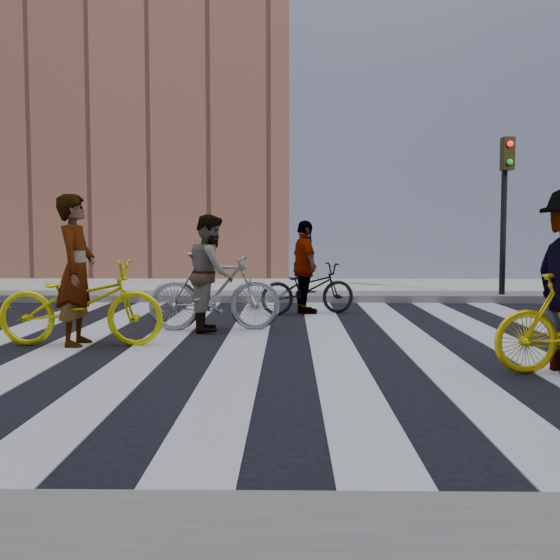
{
  "coord_description": "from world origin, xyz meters",
  "views": [
    {
      "loc": [
        0.02,
        -8.11,
        1.4
      ],
      "look_at": [
        -0.11,
        0.3,
        0.8
      ],
      "focal_mm": 42.0,
      "sensor_mm": 36.0,
      "label": 1
    }
  ],
  "objects_px": {
    "traffic_signal": "(505,190)",
    "bike_yellow_left": "(81,303)",
    "bike_dark_rear": "(308,289)",
    "rider_left": "(76,270)",
    "bike_silver_mid": "(215,292)",
    "rider_mid": "(211,273)",
    "rider_rear": "(305,267)"
  },
  "relations": [
    {
      "from": "bike_silver_mid",
      "to": "bike_dark_rear",
      "type": "relative_size",
      "value": 1.11
    },
    {
      "from": "traffic_signal",
      "to": "bike_yellow_left",
      "type": "height_order",
      "value": "traffic_signal"
    },
    {
      "from": "bike_dark_rear",
      "to": "rider_rear",
      "type": "relative_size",
      "value": 1.04
    },
    {
      "from": "traffic_signal",
      "to": "bike_yellow_left",
      "type": "xyz_separation_m",
      "value": [
        -6.98,
        -5.37,
        -1.74
      ]
    },
    {
      "from": "traffic_signal",
      "to": "bike_dark_rear",
      "type": "bearing_deg",
      "value": -152.73
    },
    {
      "from": "bike_silver_mid",
      "to": "rider_mid",
      "type": "bearing_deg",
      "value": 85.25
    },
    {
      "from": "bike_yellow_left",
      "to": "bike_silver_mid",
      "type": "relative_size",
      "value": 1.09
    },
    {
      "from": "bike_dark_rear",
      "to": "traffic_signal",
      "type": "bearing_deg",
      "value": -80.9
    },
    {
      "from": "bike_yellow_left",
      "to": "bike_dark_rear",
      "type": "relative_size",
      "value": 1.21
    },
    {
      "from": "bike_dark_rear",
      "to": "rider_left",
      "type": "distance_m",
      "value": 4.44
    },
    {
      "from": "bike_yellow_left",
      "to": "rider_rear",
      "type": "xyz_separation_m",
      "value": [
        2.86,
        3.27,
        0.28
      ]
    },
    {
      "from": "traffic_signal",
      "to": "bike_silver_mid",
      "type": "xyz_separation_m",
      "value": [
        -5.46,
        -4.07,
        -1.71
      ]
    },
    {
      "from": "bike_silver_mid",
      "to": "rider_rear",
      "type": "relative_size",
      "value": 1.16
    },
    {
      "from": "bike_yellow_left",
      "to": "bike_dark_rear",
      "type": "bearing_deg",
      "value": -41.62
    },
    {
      "from": "rider_mid",
      "to": "rider_left",
      "type": "bearing_deg",
      "value": 125.7
    },
    {
      "from": "bike_yellow_left",
      "to": "bike_dark_rear",
      "type": "distance_m",
      "value": 4.38
    },
    {
      "from": "bike_dark_rear",
      "to": "rider_left",
      "type": "relative_size",
      "value": 0.9
    },
    {
      "from": "bike_yellow_left",
      "to": "rider_left",
      "type": "distance_m",
      "value": 0.41
    },
    {
      "from": "bike_silver_mid",
      "to": "bike_dark_rear",
      "type": "distance_m",
      "value": 2.42
    },
    {
      "from": "rider_rear",
      "to": "traffic_signal",
      "type": "bearing_deg",
      "value": -81.19
    },
    {
      "from": "bike_dark_rear",
      "to": "rider_left",
      "type": "xyz_separation_m",
      "value": [
        -2.96,
        -3.27,
        0.5
      ]
    },
    {
      "from": "bike_yellow_left",
      "to": "rider_left",
      "type": "relative_size",
      "value": 1.09
    },
    {
      "from": "bike_dark_rear",
      "to": "rider_rear",
      "type": "height_order",
      "value": "rider_rear"
    },
    {
      "from": "bike_dark_rear",
      "to": "rider_left",
      "type": "bearing_deg",
      "value": 119.68
    },
    {
      "from": "bike_silver_mid",
      "to": "rider_rear",
      "type": "height_order",
      "value": "rider_rear"
    },
    {
      "from": "bike_dark_rear",
      "to": "bike_silver_mid",
      "type": "bearing_deg",
      "value": 126.68
    },
    {
      "from": "bike_dark_rear",
      "to": "rider_mid",
      "type": "relative_size",
      "value": 1.01
    },
    {
      "from": "rider_mid",
      "to": "rider_rear",
      "type": "xyz_separation_m",
      "value": [
        1.39,
        1.98,
        -0.02
      ]
    },
    {
      "from": "rider_rear",
      "to": "bike_dark_rear",
      "type": "bearing_deg",
      "value": -108.17
    },
    {
      "from": "traffic_signal",
      "to": "bike_silver_mid",
      "type": "bearing_deg",
      "value": -143.27
    },
    {
      "from": "bike_silver_mid",
      "to": "rider_left",
      "type": "distance_m",
      "value": 2.07
    },
    {
      "from": "rider_left",
      "to": "rider_mid",
      "type": "relative_size",
      "value": 1.13
    }
  ]
}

